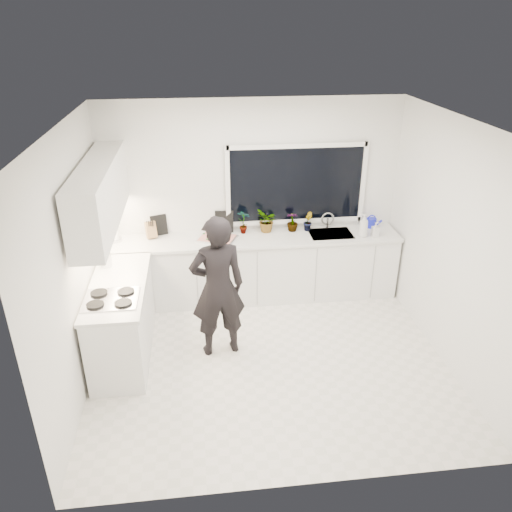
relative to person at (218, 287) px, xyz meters
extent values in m
cube|color=beige|center=(0.56, -0.24, -0.87)|extent=(4.00, 3.50, 0.02)
cube|color=white|center=(0.56, 1.52, 0.49)|extent=(4.00, 0.02, 2.70)
cube|color=white|center=(-1.45, -0.24, 0.49)|extent=(0.02, 3.50, 2.70)
cube|color=white|center=(2.57, -0.24, 0.49)|extent=(0.02, 3.50, 2.70)
cube|color=white|center=(0.56, -0.24, 1.85)|extent=(4.00, 3.50, 0.02)
cube|color=black|center=(1.16, 1.48, 0.69)|extent=(1.80, 0.02, 1.00)
cube|color=white|center=(0.56, 1.21, -0.42)|extent=(3.92, 0.58, 0.88)
cube|color=white|center=(-1.11, 0.11, -0.42)|extent=(0.58, 1.60, 0.88)
cube|color=silver|center=(0.56, 1.20, 0.04)|extent=(3.94, 0.62, 0.04)
cube|color=silver|center=(-1.11, 0.11, 0.04)|extent=(0.62, 1.60, 0.04)
cube|color=white|center=(-1.23, 0.46, 0.99)|extent=(0.34, 2.10, 0.70)
cube|color=silver|center=(1.61, 1.21, 0.01)|extent=(0.58, 0.42, 0.14)
cylinder|color=silver|center=(1.61, 1.41, 0.17)|extent=(0.03, 0.03, 0.22)
cube|color=black|center=(-1.13, -0.24, 0.08)|extent=(0.56, 0.48, 0.03)
imported|color=black|center=(0.00, 0.00, 0.00)|extent=(0.69, 0.51, 1.72)
cube|color=silver|center=(0.05, 1.18, 0.08)|extent=(0.58, 0.52, 0.03)
cube|color=#AE1717|center=(0.05, 1.18, 0.09)|extent=(0.53, 0.46, 0.01)
cylinder|color=#151CCB|center=(2.23, 1.37, 0.13)|extent=(0.16, 0.16, 0.13)
cylinder|color=white|center=(-1.29, 1.31, 0.19)|extent=(0.13, 0.13, 0.26)
cube|color=olive|center=(-0.82, 1.35, 0.17)|extent=(0.16, 0.14, 0.22)
cylinder|color=silver|center=(-1.29, 0.56, 0.14)|extent=(0.14, 0.14, 0.16)
cube|color=black|center=(-0.71, 1.45, 0.20)|extent=(0.21, 0.09, 0.28)
cube|color=black|center=(0.17, 1.45, 0.21)|extent=(0.25, 0.05, 0.30)
imported|color=#26662D|center=(0.43, 1.37, 0.23)|extent=(0.21, 0.20, 0.33)
imported|color=#26662D|center=(0.75, 1.37, 0.23)|extent=(0.26, 0.30, 0.33)
imported|color=#26662D|center=(1.10, 1.37, 0.19)|extent=(0.16, 0.16, 0.27)
imported|color=#26662D|center=(1.32, 1.37, 0.19)|extent=(0.15, 0.17, 0.26)
imported|color=#D8BF66|center=(2.01, 1.06, 0.22)|extent=(0.17, 0.17, 0.32)
imported|color=#D8BF66|center=(2.18, 1.06, 0.16)|extent=(0.09, 0.09, 0.19)
camera|label=1|loc=(-0.15, -4.90, 2.76)|focal=35.00mm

